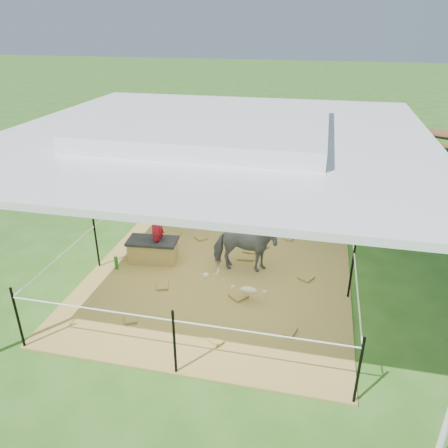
% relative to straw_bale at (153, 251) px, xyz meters
% --- Properties ---
extents(ground, '(90.00, 90.00, 0.00)m').
position_rel_straw_bale_xyz_m(ground, '(1.34, -0.42, -0.22)').
color(ground, '#2D5919').
rests_on(ground, ground).
extents(hay_patch, '(4.60, 4.60, 0.03)m').
position_rel_straw_bale_xyz_m(hay_patch, '(1.34, -0.42, -0.21)').
color(hay_patch, brown).
rests_on(hay_patch, ground).
extents(canopy_tent, '(6.30, 6.30, 2.90)m').
position_rel_straw_bale_xyz_m(canopy_tent, '(1.34, -0.42, 2.47)').
color(canopy_tent, silver).
rests_on(canopy_tent, ground).
extents(rope_fence, '(4.54, 4.54, 1.00)m').
position_rel_straw_bale_xyz_m(rope_fence, '(1.34, -0.42, 0.42)').
color(rope_fence, black).
rests_on(rope_fence, ground).
extents(straw_bale, '(0.90, 0.51, 0.39)m').
position_rel_straw_bale_xyz_m(straw_bale, '(0.00, 0.00, 0.00)').
color(straw_bale, '#B78E42').
rests_on(straw_bale, hay_patch).
extents(dark_cloth, '(0.97, 0.56, 0.05)m').
position_rel_straw_bale_xyz_m(dark_cloth, '(0.00, 0.00, 0.22)').
color(dark_cloth, black).
rests_on(dark_cloth, straw_bale).
extents(woman, '(0.28, 0.40, 1.04)m').
position_rel_straw_bale_xyz_m(woman, '(0.10, 0.00, 0.71)').
color(woman, red).
rests_on(woman, straw_bale).
extents(green_bottle, '(0.07, 0.07, 0.24)m').
position_rel_straw_bale_xyz_m(green_bottle, '(-0.55, -0.45, -0.07)').
color(green_bottle, '#19741F').
rests_on(green_bottle, hay_patch).
extents(pony, '(1.20, 0.63, 0.98)m').
position_rel_straw_bale_xyz_m(pony, '(1.76, -0.01, 0.30)').
color(pony, '#4D4D53').
rests_on(pony, hay_patch).
extents(pink_hat, '(0.30, 0.30, 0.14)m').
position_rel_straw_bale_xyz_m(pink_hat, '(1.76, -0.01, 0.86)').
color(pink_hat, pink).
rests_on(pink_hat, pony).
extents(foal, '(0.87, 0.52, 0.47)m').
position_rel_straw_bale_xyz_m(foal, '(1.99, -0.92, 0.04)').
color(foal, beige).
rests_on(foal, hay_patch).
extents(trash_barrel, '(0.59, 0.59, 0.92)m').
position_rel_straw_bale_xyz_m(trash_barrel, '(5.02, 5.98, 0.24)').
color(trash_barrel, blue).
rests_on(trash_barrel, ground).
extents(picnic_table_near, '(2.06, 1.74, 0.73)m').
position_rel_straw_bale_xyz_m(picnic_table_near, '(2.81, 7.35, 0.14)').
color(picnic_table_near, brown).
rests_on(picnic_table_near, ground).
extents(picnic_table_far, '(2.15, 1.94, 0.74)m').
position_rel_straw_bale_xyz_m(picnic_table_far, '(6.69, 9.22, 0.14)').
color(picnic_table_far, brown).
rests_on(picnic_table_far, ground).
extents(distant_person, '(0.59, 0.49, 1.13)m').
position_rel_straw_bale_xyz_m(distant_person, '(3.09, 7.06, 0.34)').
color(distant_person, blue).
rests_on(distant_person, ground).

